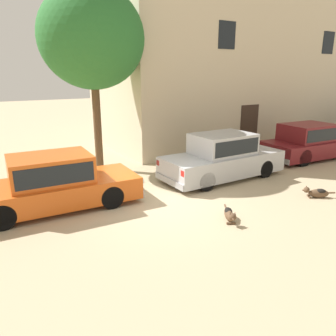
# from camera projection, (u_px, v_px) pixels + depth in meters

# --- Properties ---
(ground_plane) EXTENTS (80.00, 80.00, 0.00)m
(ground_plane) POSITION_uv_depth(u_px,v_px,m) (157.00, 203.00, 9.17)
(ground_plane) COLOR tan
(parked_sedan_nearest) EXTENTS (4.64, 1.92, 1.47)m
(parked_sedan_nearest) POSITION_uv_depth(u_px,v_px,m) (53.00, 182.00, 8.65)
(parked_sedan_nearest) COLOR #D15619
(parked_sedan_nearest) RESTS_ON ground_plane
(parked_sedan_second) EXTENTS (4.52, 1.75, 1.56)m
(parked_sedan_second) POSITION_uv_depth(u_px,v_px,m) (223.00, 157.00, 11.16)
(parked_sedan_second) COLOR #B2B5BA
(parked_sedan_second) RESTS_ON ground_plane
(parked_sedan_third) EXTENTS (4.46, 2.07, 1.48)m
(parked_sedan_third) POSITION_uv_depth(u_px,v_px,m) (309.00, 141.00, 13.80)
(parked_sedan_third) COLOR maroon
(parked_sedan_third) RESTS_ON ground_plane
(apartment_block) EXTENTS (16.16, 6.15, 7.47)m
(apartment_block) POSITION_uv_depth(u_px,v_px,m) (245.00, 69.00, 18.41)
(apartment_block) COLOR beige
(apartment_block) RESTS_ON ground_plane
(stray_dog_spotted) EXTENTS (0.56, 0.93, 0.37)m
(stray_dog_spotted) POSITION_uv_depth(u_px,v_px,m) (229.00, 214.00, 8.03)
(stray_dog_spotted) COLOR brown
(stray_dog_spotted) RESTS_ON ground_plane
(stray_dog_tan) EXTENTS (0.83, 0.61, 0.35)m
(stray_dog_tan) POSITION_uv_depth(u_px,v_px,m) (317.00, 193.00, 9.52)
(stray_dog_tan) COLOR brown
(stray_dog_tan) RESTS_ON ground_plane
(acacia_tree_left) EXTENTS (3.63, 3.27, 6.40)m
(acacia_tree_left) POSITION_uv_depth(u_px,v_px,m) (92.00, 38.00, 11.05)
(acacia_tree_left) COLOR brown
(acacia_tree_left) RESTS_ON ground_plane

